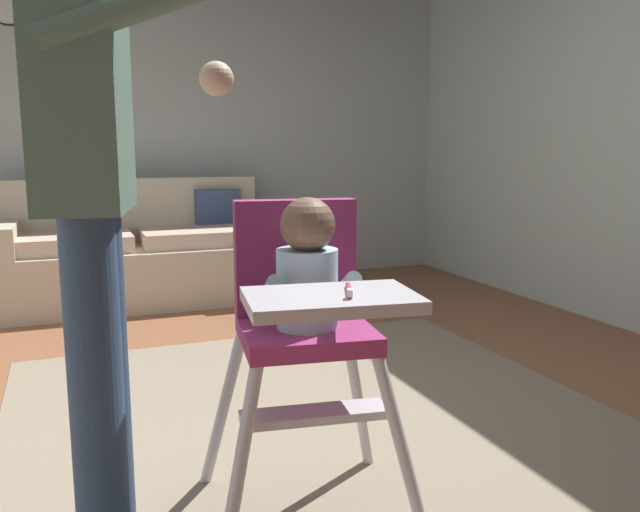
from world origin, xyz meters
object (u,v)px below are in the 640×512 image
at_px(couch, 136,254).
at_px(high_chair, 306,300).
at_px(wall_clock, 7,5).
at_px(adult_standing, 91,188).

relative_size(couch, high_chair, 1.98).
bearing_deg(couch, high_chair, 3.05).
distance_m(couch, wall_clock, 1.94).
xyz_separation_m(high_chair, wall_clock, (-0.91, 3.54, 1.40)).
height_order(adult_standing, wall_clock, wall_clock).
bearing_deg(high_chair, wall_clock, -157.34).
distance_m(couch, adult_standing, 3.05).
xyz_separation_m(couch, adult_standing, (-0.38, -2.95, 0.65)).
height_order(couch, adult_standing, adult_standing).
relative_size(couch, adult_standing, 1.10).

